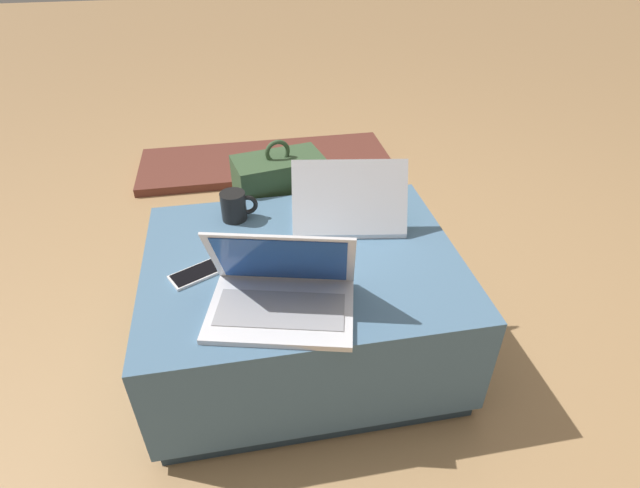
{
  "coord_description": "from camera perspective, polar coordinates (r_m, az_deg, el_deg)",
  "views": [
    {
      "loc": [
        -0.16,
        -1.19,
        1.3
      ],
      "look_at": [
        0.05,
        -0.05,
        0.47
      ],
      "focal_mm": 28.0,
      "sensor_mm": 36.0,
      "label": 1
    }
  ],
  "objects": [
    {
      "name": "cell_phone",
      "position": [
        1.47,
        -14.04,
        -3.34
      ],
      "size": [
        0.16,
        0.13,
        0.01
      ],
      "rotation": [
        0.0,
        0.0,
        2.04
      ],
      "color": "white",
      "rests_on": "ottoman"
    },
    {
      "name": "laptop_far",
      "position": [
        1.63,
        3.23,
        3.87
      ],
      "size": [
        0.39,
        0.29,
        0.23
      ],
      "rotation": [
        0.0,
        0.0,
        2.98
      ],
      "color": "silver",
      "rests_on": "ottoman"
    },
    {
      "name": "laptop_near",
      "position": [
        1.3,
        -4.45,
        -5.55
      ],
      "size": [
        0.43,
        0.34,
        0.24
      ],
      "rotation": [
        0.0,
        0.0,
        -0.24
      ],
      "color": "silver",
      "rests_on": "ottoman"
    },
    {
      "name": "ground_plane",
      "position": [
        1.77,
        -1.78,
        -11.77
      ],
      "size": [
        14.0,
        14.0,
        0.0
      ],
      "primitive_type": "plane",
      "color": "tan"
    },
    {
      "name": "ottoman",
      "position": [
        1.63,
        -1.91,
        -7.02
      ],
      "size": [
        0.94,
        0.75,
        0.39
      ],
      "color": "#2A3D4E",
      "rests_on": "ground_plane"
    },
    {
      "name": "fireplace_hearth",
      "position": [
        2.91,
        -6.19,
        9.33
      ],
      "size": [
        1.4,
        0.5,
        0.04
      ],
      "color": "brown",
      "rests_on": "ground_plane"
    },
    {
      "name": "coffee_mug",
      "position": [
        1.68,
        -9.7,
        4.3
      ],
      "size": [
        0.12,
        0.08,
        0.1
      ],
      "color": "black",
      "rests_on": "ottoman"
    },
    {
      "name": "backpack",
      "position": [
        2.01,
        -4.59,
        3.42
      ],
      "size": [
        0.36,
        0.28,
        0.56
      ],
      "rotation": [
        0.0,
        0.0,
        3.33
      ],
      "color": "#385133",
      "rests_on": "ground_plane"
    }
  ]
}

